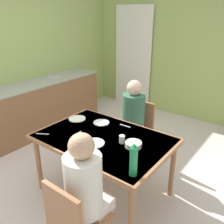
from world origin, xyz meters
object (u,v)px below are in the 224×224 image
object	(u,v)px
chair_near_diner	(74,221)
water_bottle_green_near	(134,160)
person_far_diner	(133,113)
serving_bowl_center	(133,144)
chair_far_diner	(138,128)
kitchen_counter	(40,106)
person_near_diner	(85,183)
dining_table	(104,142)

from	to	relation	value
chair_near_diner	water_bottle_green_near	xyz separation A→B (m)	(0.22, 0.49, 0.39)
person_far_diner	serving_bowl_center	size ratio (longest dim) A/B	4.53
chair_near_diner	chair_far_diner	distance (m)	1.76
kitchen_counter	serving_bowl_center	world-z (taller)	kitchen_counter
chair_far_diner	serving_bowl_center	distance (m)	0.98
chair_far_diner	person_far_diner	size ratio (longest dim) A/B	1.13
kitchen_counter	serving_bowl_center	size ratio (longest dim) A/B	14.66
person_near_diner	serving_bowl_center	distance (m)	0.74
chair_near_diner	person_near_diner	xyz separation A→B (m)	(-0.00, 0.14, 0.28)
person_near_diner	serving_bowl_center	bearing A→B (deg)	91.71
person_near_diner	chair_far_diner	bearing A→B (deg)	106.81
kitchen_counter	chair_far_diner	distance (m)	1.93
dining_table	water_bottle_green_near	world-z (taller)	water_bottle_green_near
dining_table	water_bottle_green_near	xyz separation A→B (m)	(0.62, -0.36, 0.21)
chair_near_diner	person_far_diner	world-z (taller)	person_far_diner
dining_table	chair_far_diner	xyz separation A→B (m)	(-0.08, 0.85, -0.18)
kitchen_counter	water_bottle_green_near	bearing A→B (deg)	-20.49
chair_far_diner	water_bottle_green_near	bearing A→B (deg)	119.89
serving_bowl_center	person_near_diner	bearing A→B (deg)	-88.29
dining_table	chair_near_diner	distance (m)	0.95
chair_near_diner	kitchen_counter	bearing A→B (deg)	148.46
kitchen_counter	serving_bowl_center	xyz separation A→B (m)	(2.37, -0.59, 0.32)
water_bottle_green_near	person_near_diner	bearing A→B (deg)	-122.06
person_far_diner	serving_bowl_center	distance (m)	0.82
chair_far_diner	person_far_diner	distance (m)	0.31
dining_table	water_bottle_green_near	distance (m)	0.74
chair_far_diner	person_near_diner	xyz separation A→B (m)	(0.47, -1.56, 0.28)
serving_bowl_center	person_far_diner	bearing A→B (deg)	123.17
person_far_diner	serving_bowl_center	world-z (taller)	person_far_diner
chair_near_diner	person_near_diner	distance (m)	0.31
person_far_diner	serving_bowl_center	xyz separation A→B (m)	(0.45, -0.69, -0.01)
kitchen_counter	person_far_diner	bearing A→B (deg)	2.85
person_near_diner	water_bottle_green_near	bearing A→B (deg)	57.94
kitchen_counter	person_near_diner	xyz separation A→B (m)	(2.39, -1.33, 0.33)
person_far_diner	chair_far_diner	bearing A→B (deg)	-90.00
kitchen_counter	water_bottle_green_near	size ratio (longest dim) A/B	8.19
serving_bowl_center	water_bottle_green_near	bearing A→B (deg)	-57.48
dining_table	person_far_diner	bearing A→B (deg)	96.36
chair_near_diner	dining_table	bearing A→B (deg)	114.80
person_near_diner	person_far_diner	distance (m)	1.50
kitchen_counter	serving_bowl_center	distance (m)	2.46
person_far_diner	water_bottle_green_near	distance (m)	1.28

